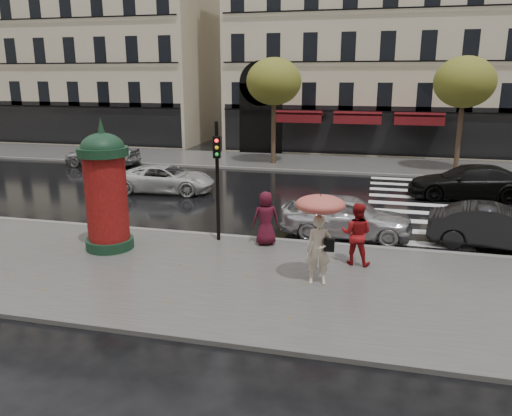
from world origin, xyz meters
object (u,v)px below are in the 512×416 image
(woman_umbrella, at_px, (320,224))
(car_black, at_px, (468,182))
(car_darkgrey, at_px, (496,227))
(car_white, at_px, (166,179))
(car_far_silver, at_px, (103,154))
(car_silver, at_px, (346,216))
(woman_red, at_px, (356,234))
(morris_column, at_px, (106,187))
(traffic_light, at_px, (217,170))
(man_burgundy, at_px, (266,218))

(woman_umbrella, xyz_separation_m, car_black, (5.55, 11.77, -1.00))
(woman_umbrella, relative_size, car_darkgrey, 0.58)
(car_white, xyz_separation_m, car_far_silver, (-6.81, 5.77, 0.12))
(car_white, height_order, car_far_silver, car_far_silver)
(car_silver, relative_size, car_white, 0.95)
(woman_red, xyz_separation_m, morris_column, (-7.84, -0.47, 1.09))
(car_silver, bearing_deg, traffic_light, 113.87)
(car_silver, bearing_deg, man_burgundy, 126.21)
(woman_red, bearing_deg, man_burgundy, -12.23)
(morris_column, relative_size, car_silver, 0.93)
(car_darkgrey, relative_size, car_white, 0.90)
(woman_red, relative_size, car_darkgrey, 0.43)
(traffic_light, distance_m, car_silver, 4.86)
(car_far_silver, bearing_deg, car_silver, 53.15)
(car_white, bearing_deg, woman_umbrella, -142.84)
(woman_red, bearing_deg, car_darkgrey, -138.94)
(car_black, bearing_deg, car_far_silver, -104.98)
(man_burgundy, xyz_separation_m, morris_column, (-4.85, -1.57, 1.12))
(woman_red, height_order, car_far_silver, woman_red)
(car_far_silver, bearing_deg, woman_umbrella, 42.51)
(traffic_light, xyz_separation_m, car_black, (9.28, 8.98, -1.78))
(man_burgundy, distance_m, morris_column, 5.22)
(traffic_light, relative_size, car_white, 0.84)
(woman_umbrella, height_order, traffic_light, traffic_light)
(car_white, relative_size, car_far_silver, 1.03)
(car_black, xyz_separation_m, car_far_silver, (-21.00, 3.61, 0.01))
(man_burgundy, relative_size, car_darkgrey, 0.41)
(traffic_light, bearing_deg, car_white, 125.75)
(traffic_light, bearing_deg, car_silver, 23.34)
(woman_red, height_order, morris_column, morris_column)
(woman_umbrella, height_order, woman_red, woman_umbrella)
(man_burgundy, distance_m, traffic_light, 2.25)
(woman_red, bearing_deg, woman_umbrella, 69.56)
(traffic_light, distance_m, car_black, 13.04)
(traffic_light, relative_size, car_silver, 0.88)
(car_darkgrey, height_order, car_far_silver, car_far_silver)
(morris_column, relative_size, traffic_light, 1.05)
(morris_column, xyz_separation_m, traffic_light, (3.20, 1.57, 0.41))
(woman_umbrella, distance_m, car_white, 12.97)
(morris_column, bearing_deg, traffic_light, 26.16)
(car_black, bearing_deg, car_darkgrey, -6.96)
(traffic_light, bearing_deg, car_far_silver, 132.95)
(traffic_light, distance_m, car_far_silver, 17.29)
(car_silver, height_order, car_darkgrey, car_silver)
(car_white, relative_size, car_black, 0.89)
(morris_column, height_order, car_darkgrey, morris_column)
(morris_column, xyz_separation_m, car_white, (-1.71, 8.39, -1.48))
(man_burgundy, xyz_separation_m, car_darkgrey, (7.42, 1.80, -0.30))
(car_darkgrey, bearing_deg, man_burgundy, 110.80)
(morris_column, height_order, car_white, morris_column)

